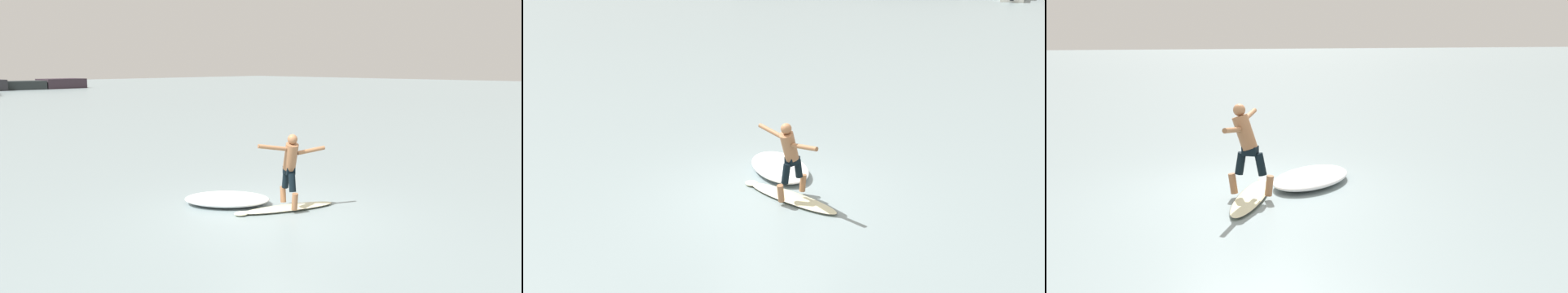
{
  "view_description": "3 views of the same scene",
  "coord_description": "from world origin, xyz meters",
  "views": [
    {
      "loc": [
        -7.78,
        -7.27,
        3.19
      ],
      "look_at": [
        0.83,
        1.22,
        1.25
      ],
      "focal_mm": 35.0,
      "sensor_mm": 36.0,
      "label": 1
    },
    {
      "loc": [
        3.13,
        -9.11,
        4.84
      ],
      "look_at": [
        0.01,
        0.86,
        0.82
      ],
      "focal_mm": 35.0,
      "sensor_mm": 36.0,
      "label": 2
    },
    {
      "loc": [
        9.16,
        -1.18,
        2.89
      ],
      "look_at": [
        0.6,
        0.98,
        0.95
      ],
      "focal_mm": 35.0,
      "sensor_mm": 36.0,
      "label": 3
    }
  ],
  "objects": [
    {
      "name": "surfboard",
      "position": [
        0.42,
        -0.0,
        0.04
      ],
      "size": [
        2.38,
        1.29,
        0.22
      ],
      "color": "beige",
      "rests_on": "ground"
    },
    {
      "name": "wave_foam_at_tail",
      "position": [
        -0.22,
        1.28,
        0.13
      ],
      "size": [
        2.19,
        2.25,
        0.25
      ],
      "color": "white",
      "rests_on": "ground"
    },
    {
      "name": "surfer",
      "position": [
        0.43,
        -0.08,
        1.04
      ],
      "size": [
        1.43,
        0.94,
        1.64
      ],
      "color": "#976542",
      "rests_on": "surfboard"
    },
    {
      "name": "ground_plane",
      "position": [
        0.0,
        0.0,
        0.0
      ],
      "size": [
        200.0,
        200.0,
        0.0
      ],
      "primitive_type": "plane",
      "color": "gray"
    }
  ]
}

